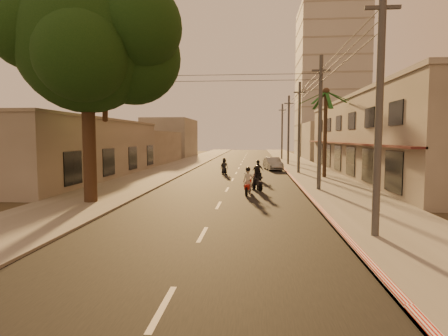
{
  "coord_description": "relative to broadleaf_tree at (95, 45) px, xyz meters",
  "views": [
    {
      "loc": [
        1.94,
        -17.48,
        3.6
      ],
      "look_at": [
        -0.17,
        7.4,
        1.55
      ],
      "focal_mm": 30.0,
      "sensor_mm": 36.0,
      "label": 1
    }
  ],
  "objects": [
    {
      "name": "filler_right",
      "position": [
        20.61,
        42.86,
        -5.48
      ],
      "size": [
        8.0,
        14.0,
        6.0
      ],
      "primitive_type": "cube",
      "color": "#9E978E",
      "rests_on": "ground"
    },
    {
      "name": "broadleaf_tree",
      "position": [
        0.0,
        0.0,
        0.0
      ],
      "size": [
        9.6,
        8.7,
        12.1
      ],
      "color": "black",
      "rests_on": "ground"
    },
    {
      "name": "utility_poles",
      "position": [
        12.81,
        17.86,
        -1.94
      ],
      "size": [
        1.2,
        48.26,
        9.0
      ],
      "color": "#38383A",
      "rests_on": "ground"
    },
    {
      "name": "sidewalk_left",
      "position": [
        -0.89,
        17.86,
        -8.42
      ],
      "size": [
        5.0,
        140.0,
        0.12
      ],
      "primitive_type": "cube",
      "color": "slate",
      "rests_on": "ground"
    },
    {
      "name": "sidewalk_right",
      "position": [
        14.11,
        17.86,
        -8.42
      ],
      "size": [
        5.0,
        140.0,
        0.12
      ],
      "primitive_type": "cube",
      "color": "slate",
      "rests_on": "ground"
    },
    {
      "name": "palm_tree",
      "position": [
        14.61,
        13.86,
        -1.33
      ],
      "size": [
        5.0,
        5.0,
        8.2
      ],
      "color": "black",
      "rests_on": "ground"
    },
    {
      "name": "ground",
      "position": [
        6.61,
        -2.14,
        -8.48
      ],
      "size": [
        160.0,
        160.0,
        0.0
      ],
      "primitive_type": "plane",
      "color": "#383023",
      "rests_on": "ground"
    },
    {
      "name": "shophouse_row",
      "position": [
        20.57,
        15.86,
        -4.83
      ],
      "size": [
        8.8,
        34.2,
        7.3
      ],
      "color": "gray",
      "rests_on": "ground"
    },
    {
      "name": "scooter_red",
      "position": [
        8.09,
        3.66,
        -7.69
      ],
      "size": [
        0.78,
        1.8,
        1.78
      ],
      "rotation": [
        0.0,
        0.0,
        -0.14
      ],
      "color": "black",
      "rests_on": "ground"
    },
    {
      "name": "left_building",
      "position": [
        -7.37,
        11.86,
        -5.88
      ],
      "size": [
        8.2,
        24.2,
        5.2
      ],
      "color": "#9E978E",
      "rests_on": "ground"
    },
    {
      "name": "parked_car",
      "position": [
        10.44,
        21.72,
        -7.77
      ],
      "size": [
        2.91,
        4.77,
        1.41
      ],
      "primitive_type": "imported",
      "rotation": [
        0.0,
        0.0,
        0.17
      ],
      "color": "gray",
      "rests_on": "ground"
    },
    {
      "name": "filler_left_far",
      "position": [
        -7.39,
        49.86,
        -4.98
      ],
      "size": [
        8.0,
        14.0,
        7.0
      ],
      "primitive_type": "cube",
      "color": "#9E978E",
      "rests_on": "ground"
    },
    {
      "name": "curb_stripe",
      "position": [
        11.71,
        12.86,
        -8.38
      ],
      "size": [
        0.2,
        60.0,
        0.2
      ],
      "primitive_type": "cube",
      "color": "#B11B12",
      "rests_on": "ground"
    },
    {
      "name": "filler_left_near",
      "position": [
        -7.39,
        31.86,
        -6.28
      ],
      "size": [
        8.0,
        14.0,
        4.4
      ],
      "primitive_type": "cube",
      "color": "#9E978E",
      "rests_on": "ground"
    },
    {
      "name": "road",
      "position": [
        6.61,
        17.86,
        -8.47
      ],
      "size": [
        10.0,
        140.0,
        0.02
      ],
      "primitive_type": "cube",
      "color": "black",
      "rests_on": "ground"
    },
    {
      "name": "scooter_mid_a",
      "position": [
        8.69,
        5.68,
        -7.7
      ],
      "size": [
        1.2,
        1.65,
        1.7
      ],
      "rotation": [
        0.0,
        0.0,
        0.38
      ],
      "color": "black",
      "rests_on": "ground"
    },
    {
      "name": "scooter_far_a",
      "position": [
        5.49,
        16.76,
        -7.74
      ],
      "size": [
        1.02,
        1.6,
        1.61
      ],
      "rotation": [
        0.0,
        0.0,
        0.3
      ],
      "color": "black",
      "rests_on": "ground"
    },
    {
      "name": "scooter_mid_b",
      "position": [
        8.76,
        11.86,
        -7.7
      ],
      "size": [
        1.18,
        1.68,
        1.71
      ],
      "rotation": [
        0.0,
        0.0,
        0.32
      ],
      "color": "black",
      "rests_on": "ground"
    },
    {
      "name": "distant_tower",
      "position": [
        22.61,
        53.86,
        5.52
      ],
      "size": [
        12.1,
        12.1,
        28.0
      ],
      "color": "#B7B5B2",
      "rests_on": "ground"
    }
  ]
}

